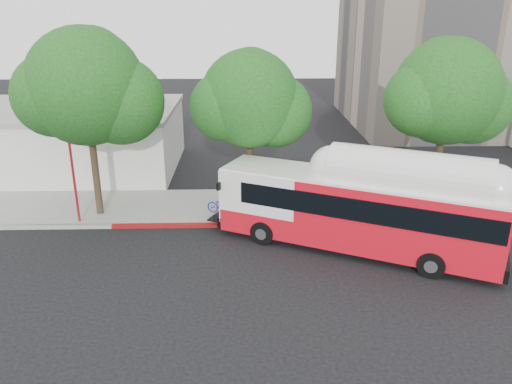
# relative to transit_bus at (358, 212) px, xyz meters

# --- Properties ---
(ground) EXTENTS (120.00, 120.00, 0.00)m
(ground) POSITION_rel_transit_bus_xyz_m (-3.79, -1.20, -1.85)
(ground) COLOR black
(ground) RESTS_ON ground
(sidewalk) EXTENTS (60.00, 5.00, 0.15)m
(sidewalk) POSITION_rel_transit_bus_xyz_m (-3.79, 5.30, -1.77)
(sidewalk) COLOR gray
(sidewalk) RESTS_ON ground
(curb_strip) EXTENTS (60.00, 0.30, 0.15)m
(curb_strip) POSITION_rel_transit_bus_xyz_m (-3.79, 2.70, -1.77)
(curb_strip) COLOR gray
(curb_strip) RESTS_ON ground
(red_curb_segment) EXTENTS (10.00, 0.32, 0.16)m
(red_curb_segment) POSITION_rel_transit_bus_xyz_m (-6.79, 2.70, -1.77)
(red_curb_segment) COLOR maroon
(red_curb_segment) RESTS_ON ground
(street_tree_left) EXTENTS (6.67, 5.80, 9.74)m
(street_tree_left) POSITION_rel_transit_bus_xyz_m (-12.32, 4.36, 4.76)
(street_tree_left) COLOR #2D2116
(street_tree_left) RESTS_ON ground
(street_tree_mid) EXTENTS (5.75, 5.00, 8.62)m
(street_tree_mid) POSITION_rel_transit_bus_xyz_m (-4.39, 4.86, 4.06)
(street_tree_mid) COLOR #2D2116
(street_tree_mid) RESTS_ON ground
(street_tree_right) EXTENTS (6.21, 5.40, 9.18)m
(street_tree_right) POSITION_rel_transit_bus_xyz_m (5.65, 4.66, 4.41)
(street_tree_right) COLOR #2D2116
(street_tree_right) RESTS_ON ground
(low_commercial_bldg) EXTENTS (16.20, 10.20, 4.25)m
(low_commercial_bldg) POSITION_rel_transit_bus_xyz_m (-17.79, 12.80, 0.30)
(low_commercial_bldg) COLOR silver
(low_commercial_bldg) RESTS_ON ground
(transit_bus) EXTENTS (13.05, 7.85, 3.95)m
(transit_bus) POSITION_rel_transit_bus_xyz_m (0.00, 0.00, 0.00)
(transit_bus) COLOR red
(transit_bus) RESTS_ON ground
(signal_pole) EXTENTS (0.13, 0.44, 4.62)m
(signal_pole) POSITION_rel_transit_bus_xyz_m (-13.58, 3.24, 0.52)
(signal_pole) COLOR #B4131E
(signal_pole) RESTS_ON ground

